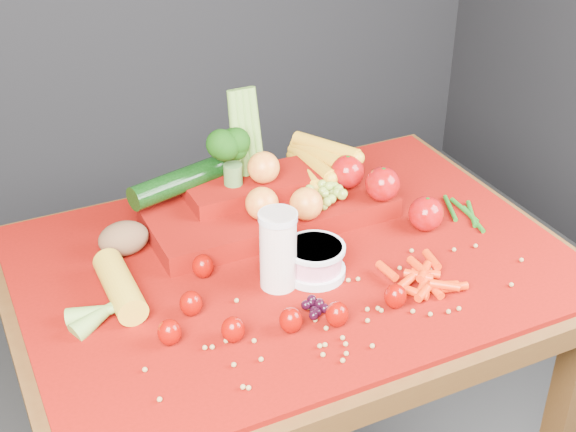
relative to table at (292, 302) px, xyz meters
name	(u,v)px	position (x,y,z in m)	size (l,w,h in m)	color
table	(292,302)	(0.00, 0.00, 0.00)	(1.10, 0.80, 0.75)	#3D220E
red_cloth	(292,261)	(0.00, 0.00, 0.10)	(1.05, 0.75, 0.01)	#710703
milk_glass	(278,247)	(-0.06, -0.07, 0.19)	(0.07, 0.07, 0.16)	beige
yogurt_bowl	(315,259)	(0.01, -0.07, 0.14)	(0.12, 0.12, 0.07)	silver
strawberry_scatter	(260,307)	(-0.13, -0.15, 0.13)	(0.44, 0.28, 0.05)	#860002
dark_grape_cluster	(317,308)	(-0.04, -0.18, 0.12)	(0.06, 0.05, 0.03)	black
soybean_scatter	(341,313)	(0.00, -0.20, 0.11)	(0.84, 0.24, 0.01)	olive
corn_ear	(111,303)	(-0.37, -0.01, 0.13)	(0.18, 0.23, 0.06)	gold
potato	(124,239)	(-0.29, 0.16, 0.14)	(0.10, 0.07, 0.07)	#513623
baby_carrot_pile	(422,279)	(0.18, -0.19, 0.12)	(0.17, 0.17, 0.03)	red
green_bean_pile	(462,213)	(0.40, -0.01, 0.11)	(0.14, 0.12, 0.01)	#165713
produce_mound	(278,193)	(0.04, 0.16, 0.17)	(0.60, 0.36, 0.27)	#710703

